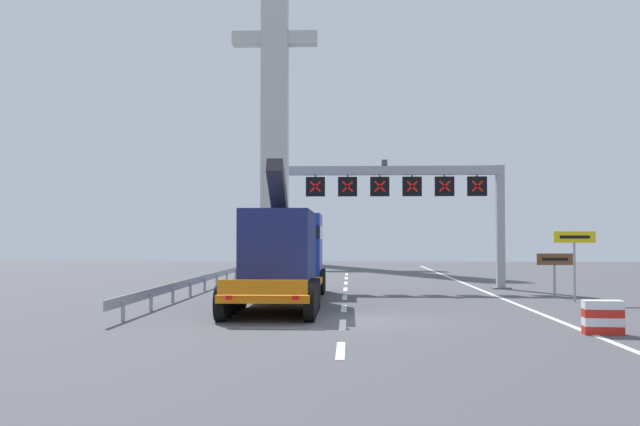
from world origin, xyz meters
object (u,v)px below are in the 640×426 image
heavy_haul_truck_orange (286,252)px  exit_sign_yellow (575,248)px  tourist_info_sign_brown (555,263)px  bridge_pylon_distant (275,78)px  overhead_lane_gantry (420,189)px  crash_barrier_striped (603,317)px

heavy_haul_truck_orange → exit_sign_yellow: 11.55m
tourist_info_sign_brown → bridge_pylon_distant: bridge_pylon_distant is taller
bridge_pylon_distant → overhead_lane_gantry: bearing=-73.9°
overhead_lane_gantry → exit_sign_yellow: overhead_lane_gantry is taller
bridge_pylon_distant → heavy_haul_truck_orange: bearing=-83.6°
exit_sign_yellow → crash_barrier_striped: size_ratio=2.70×
heavy_haul_truck_orange → bridge_pylon_distant: bridge_pylon_distant is taller
exit_sign_yellow → tourist_info_sign_brown: size_ratio=1.51×
tourist_info_sign_brown → bridge_pylon_distant: size_ratio=0.05×
heavy_haul_truck_orange → crash_barrier_striped: size_ratio=13.54×
heavy_haul_truck_orange → bridge_pylon_distant: (-5.30, 47.04, 17.47)m
heavy_haul_truck_orange → overhead_lane_gantry: bearing=50.4°
overhead_lane_gantry → tourist_info_sign_brown: (5.45, -4.51, -3.59)m
bridge_pylon_distant → exit_sign_yellow: bearing=-70.3°
exit_sign_yellow → crash_barrier_striped: (-2.27, -9.84, -1.69)m
tourist_info_sign_brown → crash_barrier_striped: tourist_info_sign_brown is taller
heavy_haul_truck_orange → tourist_info_sign_brown: heavy_haul_truck_orange is taller
overhead_lane_gantry → heavy_haul_truck_orange: size_ratio=0.79×
heavy_haul_truck_orange → crash_barrier_striped: bearing=-46.9°
overhead_lane_gantry → bridge_pylon_distant: 43.69m
heavy_haul_truck_orange → bridge_pylon_distant: size_ratio=0.37×
overhead_lane_gantry → exit_sign_yellow: size_ratio=3.95×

